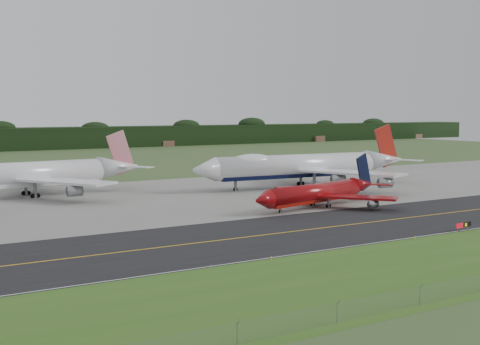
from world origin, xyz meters
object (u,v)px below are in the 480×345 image
jet_red_737 (320,193)px  taxiway_sign (464,225)px  jet_ba_747 (303,166)px  jet_star_tail (29,175)px

jet_red_737 → taxiway_sign: (2.49, -37.75, -2.05)m
jet_ba_747 → jet_star_tail: (-71.15, 19.76, -0.54)m
jet_ba_747 → taxiway_sign: (-17.64, -70.36, -4.89)m
jet_star_tail → taxiway_sign: 104.89m
jet_ba_747 → jet_star_tail: 73.84m
jet_star_tail → taxiway_sign: jet_star_tail is taller
taxiway_sign → jet_ba_747: bearing=75.9°
jet_ba_747 → jet_red_737: bearing=-121.7°
jet_red_737 → jet_ba_747: bearing=58.3°
jet_red_737 → jet_star_tail: 73.15m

